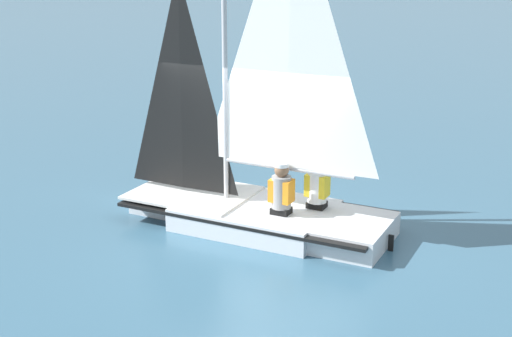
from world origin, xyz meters
TOP-DOWN VIEW (x-y plane):
  - ground_plane at (0.00, 0.00)m, footprint 260.00×260.00m
  - sailboat_main at (-0.01, -0.01)m, footprint 4.24×3.98m
  - sailor_helm at (-0.51, -0.20)m, footprint 0.43×0.42m
  - sailor_crew at (-0.49, -0.82)m, footprint 0.43×0.42m

SIDE VIEW (x-z plane):
  - ground_plane at x=0.00m, z-range 0.00..0.00m
  - sailor_crew at x=-0.49m, z-range 0.04..1.20m
  - sailor_helm at x=-0.51m, z-range 0.05..1.21m
  - sailboat_main at x=-0.01m, z-range -1.91..3.40m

